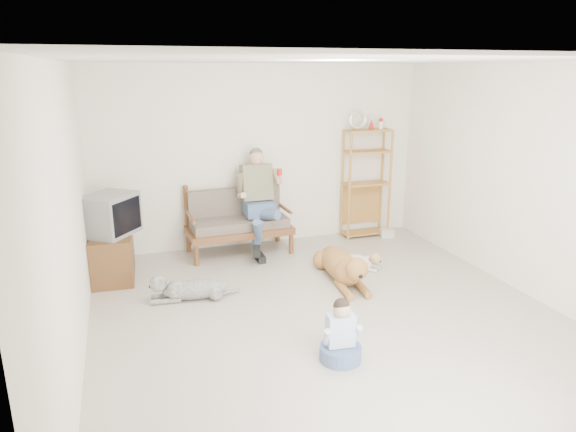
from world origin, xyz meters
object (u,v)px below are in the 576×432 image
object	(u,v)px
golden_retriever	(343,266)
etagere	(366,182)
loveseat	(238,220)
tv_stand	(112,255)

from	to	relation	value
golden_retriever	etagere	bearing A→B (deg)	60.24
loveseat	golden_retriever	size ratio (longest dim) A/B	0.96
loveseat	golden_retriever	bearing A→B (deg)	-58.06
loveseat	tv_stand	distance (m)	1.84
loveseat	tv_stand	bearing A→B (deg)	-167.59
etagere	golden_retriever	world-z (taller)	etagere
tv_stand	loveseat	bearing A→B (deg)	17.67
etagere	golden_retriever	distance (m)	2.08
loveseat	golden_retriever	xyz separation A→B (m)	(1.02, -1.50, -0.29)
etagere	tv_stand	distance (m)	3.98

